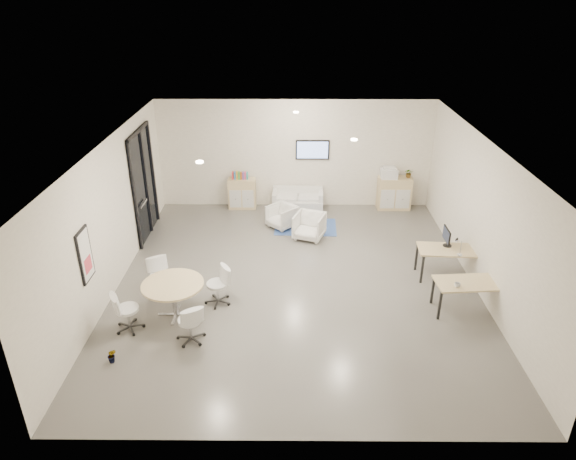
# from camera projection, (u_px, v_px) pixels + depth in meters

# --- Properties ---
(room_shell) EXTENTS (9.60, 10.60, 4.80)m
(room_shell) POSITION_uv_depth(u_px,v_px,m) (297.00, 218.00, 10.99)
(room_shell) COLOR #5C5954
(room_shell) RESTS_ON ground
(glass_door) EXTENTS (0.09, 1.90, 2.85)m
(glass_door) POSITION_uv_depth(u_px,v_px,m) (144.00, 181.00, 13.31)
(glass_door) COLOR black
(glass_door) RESTS_ON room_shell
(artwork) EXTENTS (0.05, 0.54, 1.04)m
(artwork) POSITION_uv_depth(u_px,v_px,m) (85.00, 255.00, 9.60)
(artwork) COLOR black
(artwork) RESTS_ON room_shell
(wall_tv) EXTENTS (0.98, 0.06, 0.58)m
(wall_tv) POSITION_uv_depth(u_px,v_px,m) (312.00, 150.00, 14.93)
(wall_tv) COLOR black
(wall_tv) RESTS_ON room_shell
(ceiling_spots) EXTENTS (3.14, 4.14, 0.03)m
(ceiling_spots) POSITION_uv_depth(u_px,v_px,m) (287.00, 135.00, 11.05)
(ceiling_spots) COLOR #FFEAC6
(ceiling_spots) RESTS_ON room_shell
(sideboard_left) EXTENTS (0.81, 0.42, 0.91)m
(sideboard_left) POSITION_uv_depth(u_px,v_px,m) (242.00, 194.00, 15.33)
(sideboard_left) COLOR tan
(sideboard_left) RESTS_ON room_shell
(sideboard_right) EXTENTS (0.97, 0.47, 0.97)m
(sideboard_right) POSITION_uv_depth(u_px,v_px,m) (394.00, 193.00, 15.27)
(sideboard_right) COLOR tan
(sideboard_right) RESTS_ON room_shell
(books) EXTENTS (0.47, 0.14, 0.22)m
(books) POSITION_uv_depth(u_px,v_px,m) (240.00, 176.00, 15.09)
(books) COLOR red
(books) RESTS_ON sideboard_left
(printer) EXTENTS (0.47, 0.40, 0.33)m
(printer) POSITION_uv_depth(u_px,v_px,m) (389.00, 173.00, 14.99)
(printer) COLOR white
(printer) RESTS_ON sideboard_right
(loveseat) EXTENTS (1.51, 0.79, 0.55)m
(loveseat) POSITION_uv_depth(u_px,v_px,m) (298.00, 200.00, 15.26)
(loveseat) COLOR beige
(loveseat) RESTS_ON room_shell
(blue_rug) EXTENTS (1.74, 1.19, 0.01)m
(blue_rug) POSITION_uv_depth(u_px,v_px,m) (305.00, 227.00, 14.29)
(blue_rug) COLOR #324D99
(blue_rug) RESTS_ON room_shell
(armchair_left) EXTENTS (0.93, 0.93, 0.70)m
(armchair_left) POSITION_uv_depth(u_px,v_px,m) (282.00, 215.00, 14.15)
(armchair_left) COLOR beige
(armchair_left) RESTS_ON room_shell
(armchair_right) EXTENTS (0.92, 0.90, 0.76)m
(armchair_right) POSITION_uv_depth(u_px,v_px,m) (309.00, 225.00, 13.53)
(armchair_right) COLOR beige
(armchair_right) RESTS_ON room_shell
(desk_rear) EXTENTS (1.41, 0.77, 0.71)m
(desk_rear) POSITION_uv_depth(u_px,v_px,m) (449.00, 252.00, 11.63)
(desk_rear) COLOR tan
(desk_rear) RESTS_ON room_shell
(desk_front) EXTENTS (1.38, 0.76, 0.70)m
(desk_front) POSITION_uv_depth(u_px,v_px,m) (469.00, 285.00, 10.38)
(desk_front) COLOR tan
(desk_front) RESTS_ON room_shell
(monitor) EXTENTS (0.20, 0.50, 0.44)m
(monitor) POSITION_uv_depth(u_px,v_px,m) (447.00, 237.00, 11.64)
(monitor) COLOR black
(monitor) RESTS_ON desk_rear
(round_table) EXTENTS (1.24, 1.24, 0.75)m
(round_table) POSITION_uv_depth(u_px,v_px,m) (173.00, 287.00, 10.22)
(round_table) COLOR tan
(round_table) RESTS_ON room_shell
(meeting_chairs) EXTENTS (2.41, 2.41, 0.82)m
(meeting_chairs) POSITION_uv_depth(u_px,v_px,m) (174.00, 298.00, 10.34)
(meeting_chairs) COLOR white
(meeting_chairs) RESTS_ON room_shell
(plant_cabinet) EXTENTS (0.29, 0.31, 0.21)m
(plant_cabinet) POSITION_uv_depth(u_px,v_px,m) (409.00, 174.00, 15.04)
(plant_cabinet) COLOR #3F7F3F
(plant_cabinet) RESTS_ON sideboard_right
(plant_floor) EXTENTS (0.18, 0.30, 0.13)m
(plant_floor) POSITION_uv_depth(u_px,v_px,m) (113.00, 359.00, 9.18)
(plant_floor) COLOR #3F7F3F
(plant_floor) RESTS_ON room_shell
(cup) EXTENTS (0.13, 0.10, 0.12)m
(cup) POSITION_uv_depth(u_px,v_px,m) (457.00, 284.00, 10.16)
(cup) COLOR white
(cup) RESTS_ON desk_front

